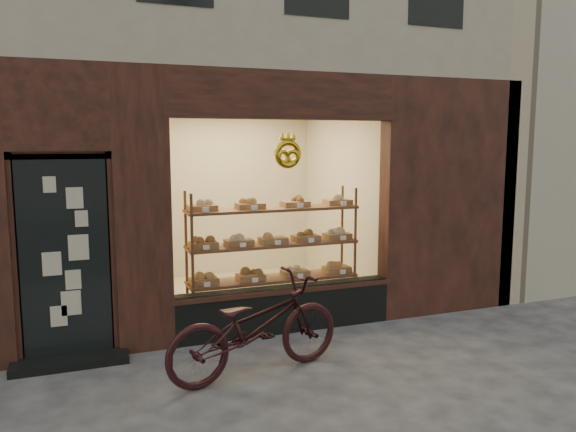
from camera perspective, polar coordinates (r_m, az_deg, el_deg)
name	(u,v)px	position (r m, az deg, el deg)	size (l,w,h in m)	color
ground	(323,416)	(5.04, 3.55, -19.60)	(90.00, 90.00, 0.00)	#373737
display_shelf	(273,254)	(7.16, -1.53, -3.92)	(2.20, 0.45, 1.70)	brown
bicycle	(256,327)	(5.63, -3.31, -11.15)	(0.65, 1.88, 0.99)	black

